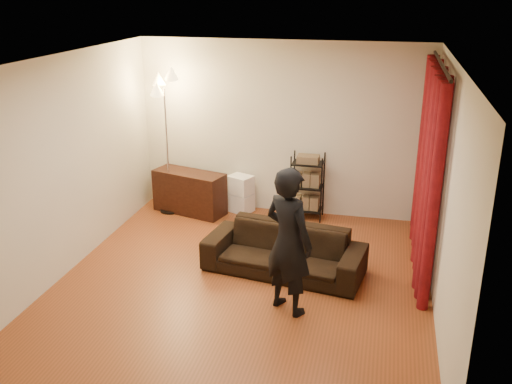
% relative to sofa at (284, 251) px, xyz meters
% --- Properties ---
extents(floor, '(5.00, 5.00, 0.00)m').
position_rel_sofa_xyz_m(floor, '(-0.43, -0.42, -0.29)').
color(floor, brown).
rests_on(floor, ground).
extents(ceiling, '(5.00, 5.00, 0.00)m').
position_rel_sofa_xyz_m(ceiling, '(-0.43, -0.42, 2.41)').
color(ceiling, white).
rests_on(ceiling, ground).
extents(wall_back, '(5.00, 0.00, 5.00)m').
position_rel_sofa_xyz_m(wall_back, '(-0.43, 2.08, 1.06)').
color(wall_back, beige).
rests_on(wall_back, ground).
extents(wall_front, '(5.00, 0.00, 5.00)m').
position_rel_sofa_xyz_m(wall_front, '(-0.43, -2.92, 1.06)').
color(wall_front, beige).
rests_on(wall_front, ground).
extents(wall_left, '(0.00, 5.00, 5.00)m').
position_rel_sofa_xyz_m(wall_left, '(-2.68, -0.42, 1.06)').
color(wall_left, beige).
rests_on(wall_left, ground).
extents(wall_right, '(0.00, 5.00, 5.00)m').
position_rel_sofa_xyz_m(wall_right, '(1.82, -0.42, 1.06)').
color(wall_right, beige).
rests_on(wall_right, ground).
extents(curtain_rod, '(0.04, 2.65, 0.04)m').
position_rel_sofa_xyz_m(curtain_rod, '(1.72, 0.70, 2.29)').
color(curtain_rod, black).
rests_on(curtain_rod, wall_right).
extents(curtain, '(0.22, 2.65, 2.55)m').
position_rel_sofa_xyz_m(curtain, '(1.70, 0.70, 0.98)').
color(curtain, maroon).
rests_on(curtain, ground).
extents(sofa, '(2.10, 1.07, 0.59)m').
position_rel_sofa_xyz_m(sofa, '(0.00, 0.00, 0.00)').
color(sofa, black).
rests_on(sofa, ground).
extents(person, '(0.74, 0.66, 1.68)m').
position_rel_sofa_xyz_m(person, '(0.20, -0.87, 0.55)').
color(person, black).
rests_on(person, ground).
extents(media_cabinet, '(1.23, 0.73, 0.68)m').
position_rel_sofa_xyz_m(media_cabinet, '(-1.84, 1.66, 0.04)').
color(media_cabinet, black).
rests_on(media_cabinet, ground).
extents(storage_boxes, '(0.45, 0.41, 0.61)m').
position_rel_sofa_xyz_m(storage_boxes, '(-1.06, 1.87, 0.01)').
color(storage_boxes, silver).
rests_on(storage_boxes, ground).
extents(wire_shelf, '(0.55, 0.46, 1.04)m').
position_rel_sofa_xyz_m(wire_shelf, '(0.02, 1.85, 0.22)').
color(wire_shelf, black).
rests_on(wire_shelf, ground).
extents(floor_lamp, '(0.43, 0.43, 2.23)m').
position_rel_sofa_xyz_m(floor_lamp, '(-2.17, 1.62, 0.82)').
color(floor_lamp, silver).
rests_on(floor_lamp, ground).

